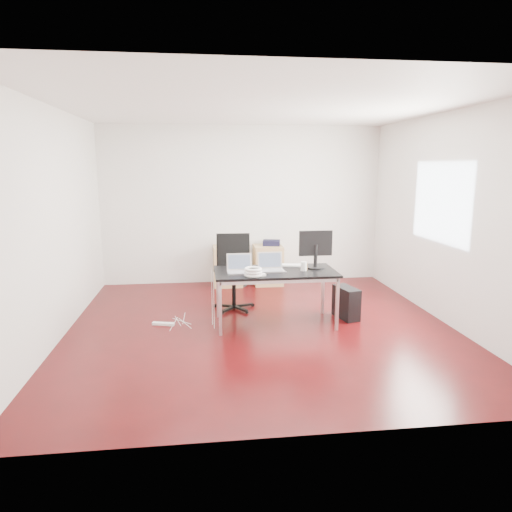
{
  "coord_description": "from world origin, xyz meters",
  "views": [
    {
      "loc": [
        -0.76,
        -5.68,
        2.08
      ],
      "look_at": [
        0.0,
        0.55,
        0.85
      ],
      "focal_mm": 32.0,
      "sensor_mm": 36.0,
      "label": 1
    }
  ],
  "objects": [
    {
      "name": "navy_garment",
      "position": [
        0.49,
        2.27,
        0.74
      ],
      "size": [
        0.34,
        0.29,
        0.09
      ],
      "primitive_type": "cube",
      "rotation": [
        0.0,
        0.0,
        -0.19
      ],
      "color": "black",
      "rests_on": "filing_cabinet_right"
    },
    {
      "name": "cup_white",
      "position": [
        0.58,
        0.08,
        0.79
      ],
      "size": [
        0.1,
        0.1,
        0.12
      ],
      "primitive_type": "cylinder",
      "rotation": [
        0.0,
        0.0,
        0.24
      ],
      "color": "white",
      "rests_on": "desk"
    },
    {
      "name": "filing_cabinet_left",
      "position": [
        -0.3,
        2.23,
        0.35
      ],
      "size": [
        0.5,
        0.5,
        0.7
      ],
      "primitive_type": "cube",
      "color": "#A58252",
      "rests_on": "ground"
    },
    {
      "name": "pc_tower",
      "position": [
        1.23,
        0.23,
        0.22
      ],
      "size": [
        0.3,
        0.48,
        0.44
      ],
      "primitive_type": "cube",
      "rotation": [
        0.0,
        0.0,
        0.24
      ],
      "color": "black",
      "rests_on": "ground"
    },
    {
      "name": "power_adapter",
      "position": [
        -0.0,
        -0.15,
        0.74
      ],
      "size": [
        0.09,
        0.09,
        0.03
      ],
      "primitive_type": "cube",
      "rotation": [
        0.0,
        0.0,
        0.41
      ],
      "color": "white",
      "rests_on": "desk"
    },
    {
      "name": "wastebasket",
      "position": [
        -0.08,
        2.17,
        0.14
      ],
      "size": [
        0.28,
        0.28,
        0.28
      ],
      "primitive_type": "cylinder",
      "rotation": [
        0.0,
        0.0,
        -0.18
      ],
      "color": "black",
      "rests_on": "ground"
    },
    {
      "name": "speaker",
      "position": [
        -0.23,
        2.21,
        0.79
      ],
      "size": [
        0.1,
        0.09,
        0.18
      ],
      "primitive_type": "cube",
      "rotation": [
        0.0,
        0.0,
        -0.16
      ],
      "color": "#9E9E9E",
      "rests_on": "filing_cabinet_left"
    },
    {
      "name": "laptop_right",
      "position": [
        0.15,
        0.15,
        0.79
      ],
      "size": [
        0.33,
        0.26,
        0.23
      ],
      "rotation": [
        0.0,
        0.0,
        0.02
      ],
      "color": "silver",
      "rests_on": "desk"
    },
    {
      "name": "cable_coil",
      "position": [
        -0.12,
        -0.14,
        0.78
      ],
      "size": [
        0.24,
        0.24,
        0.11
      ],
      "rotation": [
        0.0,
        0.0,
        0.08
      ],
      "color": "white",
      "rests_on": "desk"
    },
    {
      "name": "laptop_left",
      "position": [
        -0.27,
        0.09,
        0.79
      ],
      "size": [
        0.33,
        0.26,
        0.23
      ],
      "rotation": [
        0.0,
        0.0,
        0.01
      ],
      "color": "silver",
      "rests_on": "desk"
    },
    {
      "name": "filing_cabinet_right",
      "position": [
        0.42,
        2.23,
        0.35
      ],
      "size": [
        0.5,
        0.5,
        0.7
      ],
      "primitive_type": "cube",
      "color": "#A58252",
      "rests_on": "ground"
    },
    {
      "name": "power_strip",
      "position": [
        -1.29,
        0.23,
        0.02
      ],
      "size": [
        0.31,
        0.14,
        0.04
      ],
      "primitive_type": "cube",
      "rotation": [
        0.0,
        0.0,
        -0.26
      ],
      "color": "white",
      "rests_on": "ground"
    },
    {
      "name": "cup_brown",
      "position": [
        0.6,
        0.12,
        0.78
      ],
      "size": [
        0.1,
        0.1,
        0.1
      ],
      "primitive_type": "cylinder",
      "rotation": [
        0.0,
        0.0,
        -0.39
      ],
      "color": "#53351C",
      "rests_on": "desk"
    },
    {
      "name": "monitor",
      "position": [
        0.77,
        0.23,
        1.01
      ],
      "size": [
        0.45,
        0.26,
        0.51
      ],
      "rotation": [
        0.0,
        0.0,
        0.01
      ],
      "color": "black",
      "rests_on": "desk"
    },
    {
      "name": "desk",
      "position": [
        0.2,
        0.12,
        0.68
      ],
      "size": [
        1.6,
        0.8,
        0.73
      ],
      "color": "black",
      "rests_on": "ground"
    },
    {
      "name": "office_chair",
      "position": [
        -0.29,
        0.91,
        0.61
      ],
      "size": [
        0.5,
        0.52,
        1.08
      ],
      "rotation": [
        0.0,
        0.0,
        -0.05
      ],
      "color": "black",
      "rests_on": "ground"
    },
    {
      "name": "keyboard",
      "position": [
        0.43,
        0.39,
        0.74
      ],
      "size": [
        0.46,
        0.22,
        0.02
      ],
      "primitive_type": "cube",
      "rotation": [
        0.0,
        0.0,
        -0.18
      ],
      "color": "white",
      "rests_on": "desk"
    },
    {
      "name": "room_shell",
      "position": [
        0.04,
        0.0,
        1.4
      ],
      "size": [
        5.0,
        5.0,
        5.0
      ],
      "color": "#340507",
      "rests_on": "ground"
    }
  ]
}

